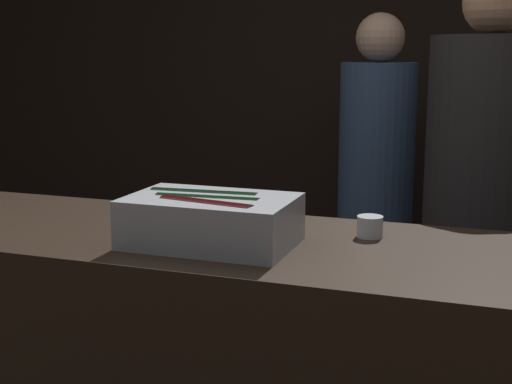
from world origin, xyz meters
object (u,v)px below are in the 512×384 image
Objects in this scene: candle_votive at (370,226)px; ice_bin_with_bottles at (210,218)px; person_blond_tee at (482,204)px; person_in_hoodie at (376,182)px.

ice_bin_with_bottles is at bearing -150.31° from candle_votive.
candle_votive is 0.80m from person_blond_tee.
ice_bin_with_bottles is at bearing 155.87° from person_in_hoodie.
person_blond_tee is at bearing 71.39° from candle_votive.
person_in_hoodie reaches higher than candle_votive.
candle_votive is 0.04× the size of person_blond_tee.
candle_votive is 0.04× the size of person_in_hoodie.
person_blond_tee reaches higher than person_in_hoodie.
person_in_hoodie is 0.94× the size of person_blond_tee.
person_blond_tee is (0.62, 0.97, -0.11)m from ice_bin_with_bottles.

